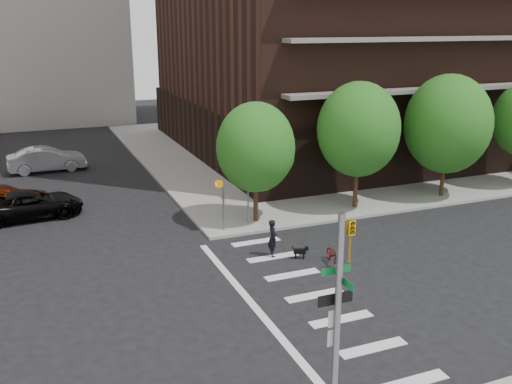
# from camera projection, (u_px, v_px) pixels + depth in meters

# --- Properties ---
(ground) EXTENTS (120.00, 120.00, 0.00)m
(ground) POSITION_uv_depth(u_px,v_px,m) (242.00, 309.00, 20.86)
(ground) COLOR black
(ground) RESTS_ON ground
(sidewalk_ne) EXTENTS (39.00, 33.00, 0.15)m
(sidewalk_ne) POSITION_uv_depth(u_px,v_px,m) (367.00, 143.00, 49.11)
(sidewalk_ne) COLOR gray
(sidewalk_ne) RESTS_ON ground
(crosswalk) EXTENTS (3.85, 13.00, 0.01)m
(crosswalk) POSITION_uv_depth(u_px,v_px,m) (296.00, 299.00, 21.66)
(crosswalk) COLOR silver
(crosswalk) RESTS_ON ground
(tree_a) EXTENTS (4.00, 4.00, 5.90)m
(tree_a) POSITION_uv_depth(u_px,v_px,m) (256.00, 147.00, 28.69)
(tree_a) COLOR #301E11
(tree_a) RESTS_ON sidewalk_ne
(tree_b) EXTENTS (4.50, 4.50, 6.65)m
(tree_b) POSITION_uv_depth(u_px,v_px,m) (359.00, 129.00, 30.72)
(tree_b) COLOR #301E11
(tree_b) RESTS_ON sidewalk_ne
(tree_c) EXTENTS (5.00, 5.00, 6.80)m
(tree_c) POSITION_uv_depth(u_px,v_px,m) (448.00, 124.00, 32.92)
(tree_c) COLOR #301E11
(tree_c) RESTS_ON sidewalk_ne
(traffic_signal) EXTENTS (0.90, 0.75, 6.00)m
(traffic_signal) POSITION_uv_depth(u_px,v_px,m) (337.00, 353.00, 13.27)
(traffic_signal) COLOR slate
(traffic_signal) RESTS_ON sidewalk_s
(pedestrian_signal) EXTENTS (2.18, 0.67, 2.60)m
(pedestrian_signal) POSITION_uv_depth(u_px,v_px,m) (229.00, 196.00, 28.20)
(pedestrian_signal) COLOR slate
(pedestrian_signal) RESTS_ON sidewalk_ne
(parked_car_black) EXTENTS (2.88, 5.52, 1.48)m
(parked_car_black) POSITION_uv_depth(u_px,v_px,m) (31.00, 205.00, 30.43)
(parked_car_black) COLOR black
(parked_car_black) RESTS_ON ground
(parked_car_maroon) EXTENTS (2.56, 5.27, 1.48)m
(parked_car_maroon) POSITION_uv_depth(u_px,v_px,m) (3.00, 199.00, 31.48)
(parked_car_maroon) COLOR #461202
(parked_car_maroon) RESTS_ON ground
(parked_car_silver) EXTENTS (2.06, 5.32, 1.73)m
(parked_car_silver) POSITION_uv_depth(u_px,v_px,m) (47.00, 159.00, 39.95)
(parked_car_silver) COLOR #A8A9B1
(parked_car_silver) RESTS_ON ground
(scooter) EXTENTS (0.87, 1.69, 0.85)m
(scooter) POSITION_uv_depth(u_px,v_px,m) (333.00, 255.00, 24.67)
(scooter) COLOR maroon
(scooter) RESTS_ON ground
(dog_walker) EXTENTS (0.70, 0.54, 1.72)m
(dog_walker) POSITION_uv_depth(u_px,v_px,m) (273.00, 238.00, 25.40)
(dog_walker) COLOR black
(dog_walker) RESTS_ON ground
(dog) EXTENTS (0.66, 0.38, 0.56)m
(dog) POSITION_uv_depth(u_px,v_px,m) (301.00, 251.00, 25.27)
(dog) COLOR black
(dog) RESTS_ON ground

